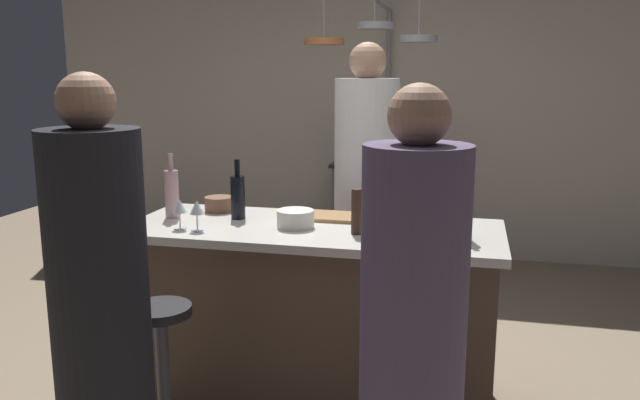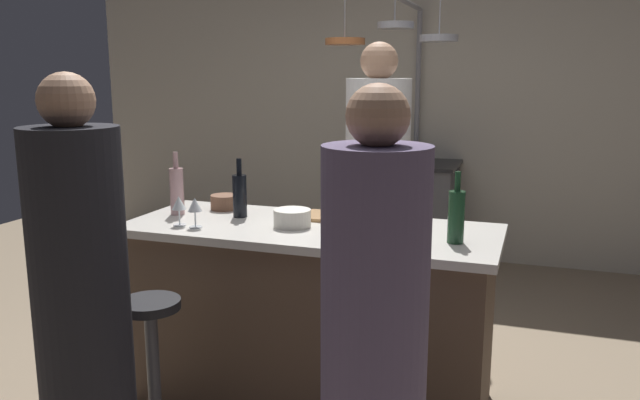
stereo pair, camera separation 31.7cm
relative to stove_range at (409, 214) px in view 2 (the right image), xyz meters
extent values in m
plane|color=gray|center=(0.00, -2.45, -0.45)|extent=(9.00, 9.00, 0.00)
cube|color=beige|center=(0.00, 0.40, 0.85)|extent=(6.40, 0.16, 2.60)
cube|color=brown|center=(0.00, -2.45, -0.02)|extent=(1.72, 0.66, 0.86)
cube|color=beige|center=(0.00, -2.45, 0.43)|extent=(1.80, 0.72, 0.04)
cube|color=#47474C|center=(0.00, 0.00, -0.02)|extent=(0.76, 0.60, 0.86)
cube|color=black|center=(0.00, 0.00, 0.43)|extent=(0.80, 0.64, 0.03)
cylinder|color=white|center=(0.12, -1.62, 0.35)|extent=(0.38, 0.38, 1.59)
sphere|color=tan|center=(0.12, -1.62, 1.25)|extent=(0.22, 0.22, 0.22)
cylinder|color=black|center=(0.52, -3.07, 0.21)|extent=(0.26, 0.26, 0.04)
cylinder|color=#594C6B|center=(0.57, -3.41, 0.26)|extent=(0.34, 0.34, 1.41)
sphere|color=tan|center=(0.57, -3.41, 1.05)|extent=(0.19, 0.19, 0.19)
cylinder|color=#4C4C51|center=(-0.50, -3.07, -0.11)|extent=(0.06, 0.06, 0.62)
cylinder|color=black|center=(-0.50, -3.07, 0.21)|extent=(0.26, 0.26, 0.04)
cylinder|color=black|center=(-0.52, -3.45, 0.27)|extent=(0.34, 0.34, 1.44)
sphere|color=tan|center=(-0.52, -3.45, 1.08)|extent=(0.20, 0.20, 0.20)
cylinder|color=gray|center=(0.00, 0.25, 0.63)|extent=(0.04, 0.04, 2.15)
cylinder|color=gray|center=(0.00, -0.41, 1.70)|extent=(0.04, 1.32, 0.04)
cylinder|color=#B26638|center=(-0.30, -0.91, 1.39)|extent=(0.28, 0.28, 0.04)
cylinder|color=gray|center=(-0.30, -0.92, 1.55)|extent=(0.01, 0.01, 0.31)
cylinder|color=gray|center=(0.05, -0.89, 1.49)|extent=(0.25, 0.25, 0.04)
cylinder|color=gray|center=(0.05, -0.92, 1.60)|extent=(0.01, 0.01, 0.21)
cylinder|color=gray|center=(0.35, -0.93, 1.40)|extent=(0.25, 0.25, 0.04)
cylinder|color=gray|center=(0.35, -0.92, 1.55)|extent=(0.01, 0.01, 0.30)
cylinder|color=brown|center=(-1.71, -0.98, -0.37)|extent=(0.24, 0.24, 0.16)
sphere|color=#2D6633|center=(-1.71, -0.98, -0.11)|extent=(0.36, 0.36, 0.36)
cube|color=#997047|center=(0.07, -2.26, 0.46)|extent=(0.32, 0.22, 0.02)
cylinder|color=#382319|center=(0.23, -2.55, 0.56)|extent=(0.05, 0.05, 0.21)
cylinder|color=#B78C8E|center=(-0.74, -2.43, 0.57)|extent=(0.07, 0.07, 0.24)
cylinder|color=#B78C8E|center=(-0.74, -2.43, 0.74)|extent=(0.03, 0.03, 0.08)
cylinder|color=gray|center=(0.43, -2.56, 0.56)|extent=(0.07, 0.07, 0.21)
cylinder|color=gray|center=(0.43, -2.56, 0.70)|extent=(0.03, 0.03, 0.08)
cylinder|color=black|center=(-0.41, -2.38, 0.56)|extent=(0.07, 0.07, 0.22)
cylinder|color=black|center=(-0.41, -2.38, 0.71)|extent=(0.03, 0.03, 0.08)
cylinder|color=#193D23|center=(0.70, -2.53, 0.57)|extent=(0.07, 0.07, 0.23)
cylinder|color=#193D23|center=(0.70, -2.53, 0.72)|extent=(0.03, 0.03, 0.08)
cylinder|color=silver|center=(-0.50, -2.66, 0.46)|extent=(0.06, 0.06, 0.01)
cylinder|color=silver|center=(-0.50, -2.66, 0.50)|extent=(0.01, 0.01, 0.07)
cone|color=silver|center=(-0.50, -2.66, 0.57)|extent=(0.07, 0.07, 0.06)
cylinder|color=silver|center=(-0.60, -2.65, 0.46)|extent=(0.06, 0.06, 0.01)
cylinder|color=silver|center=(-0.60, -2.65, 0.50)|extent=(0.01, 0.01, 0.07)
cone|color=silver|center=(-0.60, -2.65, 0.57)|extent=(0.07, 0.07, 0.06)
cylinder|color=silver|center=(0.31, -2.38, 0.46)|extent=(0.06, 0.06, 0.01)
cylinder|color=silver|center=(0.31, -2.38, 0.50)|extent=(0.01, 0.01, 0.07)
cone|color=silver|center=(0.31, -2.38, 0.57)|extent=(0.07, 0.07, 0.06)
cylinder|color=silver|center=(-0.08, -2.49, 0.50)|extent=(0.18, 0.18, 0.08)
cylinder|color=brown|center=(-0.57, -2.24, 0.49)|extent=(0.15, 0.15, 0.08)
camera|label=1|loc=(0.72, -5.32, 1.18)|focal=35.59mm
camera|label=2|loc=(1.02, -5.23, 1.18)|focal=35.59mm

